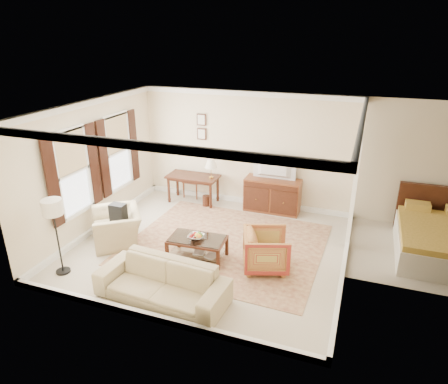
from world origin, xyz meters
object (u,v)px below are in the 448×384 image
Objects in this scene: tv at (274,160)px; sofa at (162,277)px; writing_desk at (193,180)px; coffee_table at (197,243)px; club_armchair at (117,222)px; striped_armchair at (266,249)px; sideboard at (272,195)px.

sofa is (-0.88, -4.11, -0.91)m from tv.
coffee_table is (1.25, -2.61, -0.26)m from writing_desk.
striped_armchair is at bearing 53.49° from club_armchair.
striped_armchair is at bearing 51.87° from sofa.
club_armchair is 0.49× the size of sofa.
club_armchair is at bearing 72.55° from striped_armchair.
coffee_table is 1.36m from striped_armchair.
writing_desk is 4.17m from sofa.
striped_armchair reaches higher than writing_desk.
writing_desk is 0.97× the size of sideboard.
striped_armchair is (0.51, -2.61, 0.00)m from sideboard.
tv is at bearing 3.30° from writing_desk.
sideboard is 2.87m from coffee_table.
writing_desk reaches higher than coffee_table.
sideboard reaches higher than writing_desk.
club_armchair reaches higher than sideboard.
writing_desk is at bearing 27.53° from striped_armchair.
sideboard is at bearing -90.00° from tv.
writing_desk is 0.60× the size of sofa.
sideboard is 1.37× the size of tv.
tv is 0.45× the size of sofa.
writing_desk is at bearing 3.30° from tv.
coffee_table is 1.88m from club_armchair.
tv reaches higher than club_armchair.
sofa reaches higher than writing_desk.
striped_armchair is 0.38× the size of sofa.
club_armchair is (-3.23, -0.08, 0.06)m from striped_armchair.
writing_desk is 1.33× the size of tv.
writing_desk is 3.60m from striped_armchair.
writing_desk is 1.58× the size of striped_armchair.
tv is at bearing 82.32° from sofa.
tv is 4.30m from sofa.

